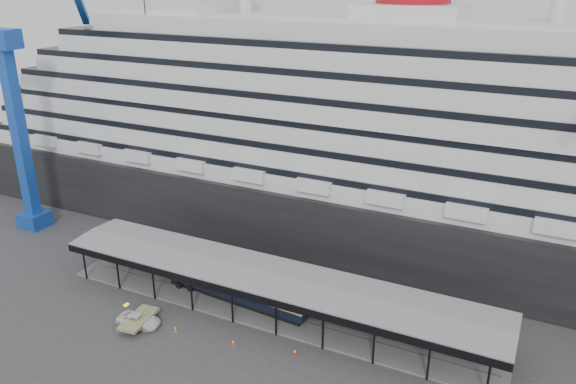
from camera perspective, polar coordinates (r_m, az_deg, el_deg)
name	(u,v)px	position (r m, az deg, el deg)	size (l,w,h in m)	color
ground	(250,332)	(67.01, -3.86, -14.05)	(200.00, 200.00, 0.00)	#363639
cruise_ship	(352,117)	(86.15, 6.50, 7.58)	(130.00, 30.00, 43.90)	black
platform_canopy	(270,294)	(69.32, -1.83, -10.32)	(56.00, 9.18, 5.30)	slate
crane_blue	(22,106)	(94.75, -25.43, 7.92)	(22.63, 19.19, 47.60)	#184AB7
port_truck	(139,320)	(69.85, -14.91, -12.46)	(2.40, 5.20, 1.45)	white
pullman_carriage	(235,284)	(71.37, -5.37, -9.30)	(20.65, 4.19, 20.13)	black
traffic_cone_left	(175,329)	(68.07, -11.37, -13.46)	(0.49, 0.49, 0.75)	orange
traffic_cone_mid	(233,343)	(64.98, -5.59, -14.98)	(0.46, 0.46, 0.76)	#F7420D
traffic_cone_right	(295,352)	(63.38, 0.69, -15.94)	(0.45, 0.45, 0.77)	red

